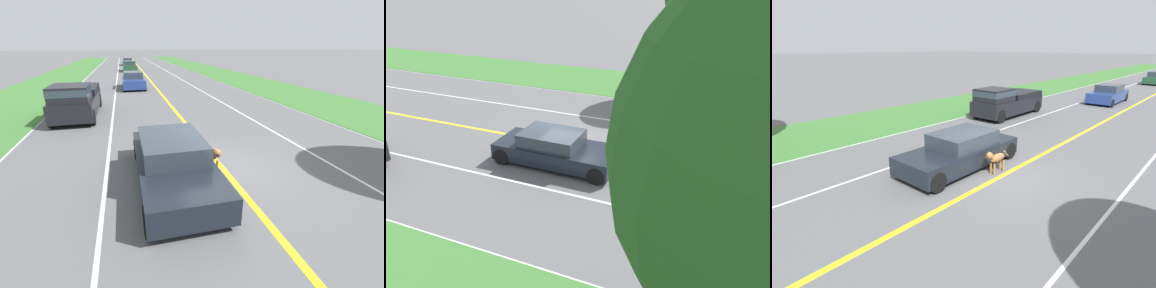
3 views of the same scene
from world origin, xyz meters
The scene contains 9 objects.
ground_plane centered at (0.00, 0.00, 0.00)m, with size 400.00×400.00×0.00m, color #5B5B5E.
centre_divider_line centered at (0.00, 0.00, 0.00)m, with size 0.18×160.00×0.01m, color yellow.
lane_edge_line_right centered at (7.00, 0.00, 0.00)m, with size 0.14×160.00×0.01m, color white.
lane_edge_line_left centered at (-7.00, 0.00, 0.00)m, with size 0.14×160.00×0.01m, color white.
lane_dash_same_dir centered at (3.50, 0.00, 0.00)m, with size 0.10×160.00×0.01m, color white.
lane_dash_oncoming centered at (-3.50, 0.00, 0.00)m, with size 0.10×160.00×0.01m, color white.
grass_verge_left centered at (-10.00, 0.00, 0.01)m, with size 6.00×160.00×0.03m, color #3D7533.
ego_car centered at (1.65, 0.29, 0.62)m, with size 1.94×4.75×1.31m.
dog centered at (0.33, -0.09, 0.55)m, with size 0.30×1.25×0.87m.
Camera 2 is at (13.32, 6.11, 7.04)m, focal length 35.00 mm.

